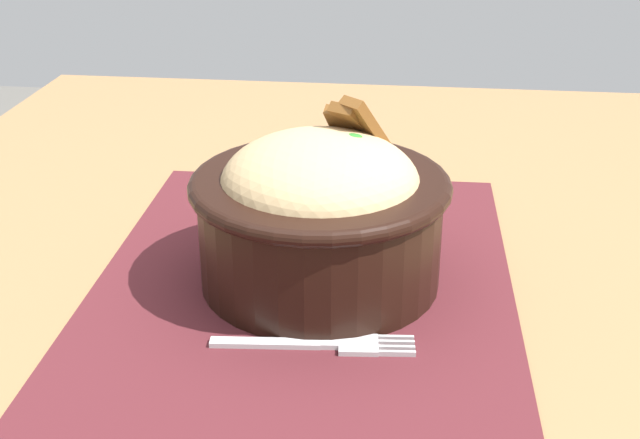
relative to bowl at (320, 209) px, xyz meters
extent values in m
cube|color=olive|center=(-0.01, -0.01, -0.07)|extent=(1.06, 0.83, 0.02)
cylinder|color=brown|center=(-0.48, -0.36, -0.46)|extent=(0.04, 0.04, 0.75)
cylinder|color=brown|center=(-0.48, 0.34, -0.46)|extent=(0.04, 0.04, 0.75)
cube|color=#47191E|center=(0.01, -0.01, -0.06)|extent=(0.44, 0.32, 0.00)
cylinder|color=black|center=(0.00, 0.00, -0.02)|extent=(0.18, 0.18, 0.08)
torus|color=black|center=(0.00, 0.00, 0.02)|extent=(0.19, 0.19, 0.01)
ellipsoid|color=tan|center=(0.00, 0.00, 0.02)|extent=(0.18, 0.18, 0.07)
sphere|color=#277225|center=(-0.01, 0.01, 0.04)|extent=(0.03, 0.03, 0.03)
sphere|color=#277225|center=(-0.01, 0.02, 0.04)|extent=(0.03, 0.03, 0.03)
cylinder|color=orange|center=(0.00, -0.04, 0.04)|extent=(0.02, 0.04, 0.01)
cube|color=brown|center=(-0.03, 0.03, 0.05)|extent=(0.04, 0.04, 0.05)
cube|color=brown|center=(-0.04, 0.02, 0.05)|extent=(0.05, 0.04, 0.04)
cube|color=brown|center=(-0.04, 0.01, 0.05)|extent=(0.04, 0.03, 0.04)
cube|color=#B5B5B5|center=(0.09, -0.03, -0.06)|extent=(0.01, 0.07, 0.00)
cube|color=#B5B5B5|center=(0.09, 0.02, -0.06)|extent=(0.01, 0.01, 0.00)
cube|color=#B5B5B5|center=(0.09, 0.04, -0.06)|extent=(0.02, 0.03, 0.00)
cube|color=#B5B5B5|center=(0.10, 0.06, -0.06)|extent=(0.00, 0.02, 0.00)
cube|color=#B5B5B5|center=(0.09, 0.06, -0.06)|extent=(0.00, 0.02, 0.00)
cube|color=#B5B5B5|center=(0.08, 0.06, -0.06)|extent=(0.00, 0.02, 0.00)
cube|color=#B5B5B5|center=(0.08, 0.06, -0.06)|extent=(0.00, 0.02, 0.00)
camera|label=1|loc=(0.56, 0.06, 0.25)|focal=47.55mm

